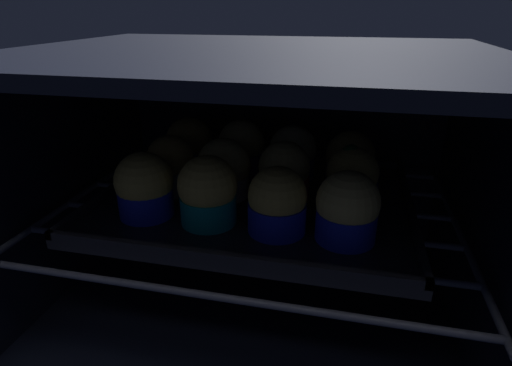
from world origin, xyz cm
name	(u,v)px	position (x,y,z in cm)	size (l,w,h in cm)	color
oven_cavity	(260,178)	(0.00, 26.25, 17.00)	(59.00, 47.00, 37.00)	black
oven_rack	(254,211)	(0.00, 22.00, 13.60)	(54.80, 42.00, 0.80)	#444756
baking_tray	(256,200)	(0.00, 23.42, 14.67)	(42.47, 33.95, 2.20)	black
muffin_row0_col0	(145,187)	(-12.62, 15.09, 19.04)	(7.41, 7.41, 8.43)	#1928B7
muffin_row0_col1	(208,192)	(-4.12, 14.98, 19.25)	(7.36, 7.36, 8.72)	#0C8C84
muffin_row0_col2	(277,203)	(4.56, 14.69, 18.88)	(7.00, 7.00, 8.15)	#1928B7
muffin_row0_col3	(347,209)	(12.65, 14.57, 19.01)	(7.25, 7.25, 8.36)	#1928B7
muffin_row1_col0	(171,166)	(-12.56, 23.16, 18.97)	(7.00, 7.00, 8.28)	silver
muffin_row1_col1	(224,170)	(-4.61, 23.18, 18.99)	(7.60, 7.60, 8.36)	silver
muffin_row1_col2	(284,174)	(3.91, 23.58, 19.08)	(7.08, 7.08, 8.45)	red
muffin_row1_col3	(352,179)	(13.00, 23.42, 19.14)	(7.00, 7.00, 8.66)	#1928B7
muffin_row2_col0	(189,146)	(-13.15, 32.02, 19.15)	(7.60, 7.60, 8.61)	#1928B7
muffin_row2_col1	(241,149)	(-4.45, 32.27, 19.22)	(7.32, 7.32, 8.67)	#7A238C
muffin_row2_col2	(293,154)	(3.87, 31.98, 19.01)	(7.27, 7.27, 8.37)	#1928B7
muffin_row2_col3	(350,160)	(12.62, 32.18, 18.72)	(7.41, 7.41, 7.93)	#7A238C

